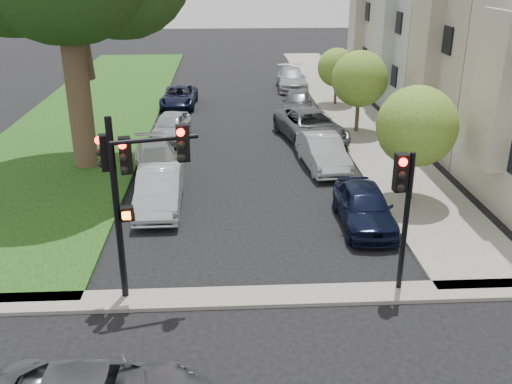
{
  "coord_description": "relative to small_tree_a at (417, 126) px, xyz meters",
  "views": [
    {
      "loc": [
        -0.91,
        -11.6,
        8.79
      ],
      "look_at": [
        0.0,
        5.0,
        2.0
      ],
      "focal_mm": 40.0,
      "sensor_mm": 36.0,
      "label": 1
    }
  ],
  "objects": [
    {
      "name": "car_parked_7",
      "position": [
        -10.01,
        9.0,
        -2.34
      ],
      "size": [
        2.17,
        4.26,
        1.39
      ],
      "primitive_type": "imported",
      "rotation": [
        0.0,
        0.0,
        -0.13
      ],
      "color": "#999BA0",
      "rests_on": "ground"
    },
    {
      "name": "sidewalk_cross",
      "position": [
        -6.2,
        -6.61,
        -2.97
      ],
      "size": [
        60.0,
        1.0,
        0.12
      ],
      "primitive_type": "cube",
      "color": "slate",
      "rests_on": "ground"
    },
    {
      "name": "car_parked_6",
      "position": [
        -10.19,
        3.69,
        -2.37
      ],
      "size": [
        2.67,
        4.81,
        1.32
      ],
      "primitive_type": "imported",
      "rotation": [
        0.0,
        0.0,
        0.19
      ],
      "color": "silver",
      "rests_on": "ground"
    },
    {
      "name": "car_parked_2",
      "position": [
        -2.71,
        8.18,
        -2.23
      ],
      "size": [
        3.74,
        6.18,
        1.61
      ],
      "primitive_type": "imported",
      "rotation": [
        0.0,
        0.0,
        0.2
      ],
      "color": "#3F4247",
      "rests_on": "ground"
    },
    {
      "name": "traffic_signal_secondary",
      "position": [
        -2.41,
        -6.41,
        -0.13
      ],
      "size": [
        0.54,
        0.43,
        4.15
      ],
      "color": "black",
      "rests_on": "ground"
    },
    {
      "name": "car_parked_5",
      "position": [
        -9.66,
        -0.13,
        -2.27
      ],
      "size": [
        1.71,
        4.63,
        1.52
      ],
      "primitive_type": "imported",
      "rotation": [
        0.0,
        0.0,
        0.02
      ],
      "color": "#999BA0",
      "rests_on": "ground"
    },
    {
      "name": "small_tree_c",
      "position": [
        -0.0,
        15.89,
        -0.59
      ],
      "size": [
        2.45,
        2.45,
        3.68
      ],
      "color": "brown",
      "rests_on": "ground"
    },
    {
      "name": "car_parked_3",
      "position": [
        -2.74,
        13.8,
        -2.29
      ],
      "size": [
        2.47,
        4.57,
        1.48
      ],
      "primitive_type": "imported",
      "rotation": [
        0.0,
        0.0,
        -0.17
      ],
      "color": "#3F4247",
      "rests_on": "ground"
    },
    {
      "name": "sidewalk_right",
      "position": [
        0.55,
        15.39,
        -2.97
      ],
      "size": [
        3.5,
        44.0,
        0.12
      ],
      "primitive_type": "cube",
      "color": "slate",
      "rests_on": "ground"
    },
    {
      "name": "ground",
      "position": [
        -6.2,
        -8.61,
        -3.03
      ],
      "size": [
        140.0,
        140.0,
        0.0
      ],
      "primitive_type": "plane",
      "color": "black",
      "rests_on": "ground"
    },
    {
      "name": "small_tree_a",
      "position": [
        0.0,
        0.0,
        0.0
      ],
      "size": [
        3.04,
        3.04,
        4.56
      ],
      "color": "brown",
      "rests_on": "ground"
    },
    {
      "name": "house_b",
      "position": [
        6.25,
        6.89,
        3.9
      ],
      "size": [
        7.7,
        7.55,
        15.97
      ],
      "color": "gray",
      "rests_on": "ground"
    },
    {
      "name": "car_parked_4",
      "position": [
        -2.24,
        21.14,
        -2.29
      ],
      "size": [
        2.22,
        5.15,
        1.48
      ],
      "primitive_type": "imported",
      "rotation": [
        0.0,
        0.0,
        -0.03
      ],
      "color": "#999BA0",
      "rests_on": "ground"
    },
    {
      "name": "small_tree_b",
      "position": [
        -0.0,
        9.53,
        -0.07
      ],
      "size": [
        2.97,
        2.97,
        4.45
      ],
      "color": "brown",
      "rests_on": "ground"
    },
    {
      "name": "car_parked_8",
      "position": [
        -10.07,
        16.19,
        -2.39
      ],
      "size": [
        2.3,
        4.68,
        1.28
      ],
      "primitive_type": "imported",
      "rotation": [
        0.0,
        0.0,
        -0.04
      ],
      "color": "black",
      "rests_on": "ground"
    },
    {
      "name": "car_parked_0",
      "position": [
        -2.29,
        -2.07,
        -2.29
      ],
      "size": [
        1.82,
        4.39,
        1.49
      ],
      "primitive_type": "imported",
      "rotation": [
        0.0,
        0.0,
        -0.02
      ],
      "color": "black",
      "rests_on": "ground"
    },
    {
      "name": "car_parked_1",
      "position": [
        -2.76,
        4.06,
        -2.29
      ],
      "size": [
        2.01,
        4.65,
        1.49
      ],
      "primitive_type": "imported",
      "rotation": [
        0.0,
        0.0,
        0.1
      ],
      "color": "#999BA0",
      "rests_on": "ground"
    },
    {
      "name": "traffic_signal_main",
      "position": [
        -9.59,
        -6.37,
        0.57
      ],
      "size": [
        2.55,
        0.75,
        5.22
      ],
      "color": "black",
      "rests_on": "ground"
    },
    {
      "name": "grass_strip",
      "position": [
        -15.2,
        15.39,
        -2.97
      ],
      "size": [
        8.0,
        44.0,
        0.12
      ],
      "primitive_type": "cube",
      "color": "#15330D",
      "rests_on": "ground"
    }
  ]
}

